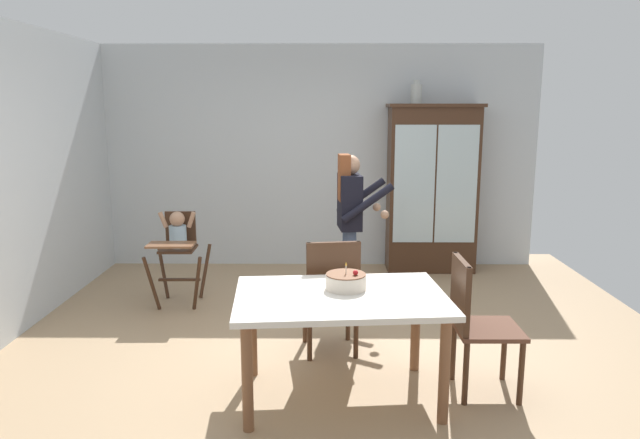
{
  "coord_description": "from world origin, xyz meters",
  "views": [
    {
      "loc": [
        0.07,
        -4.55,
        1.98
      ],
      "look_at": [
        0.03,
        0.7,
        0.95
      ],
      "focal_mm": 32.69,
      "sensor_mm": 36.0,
      "label": 1
    }
  ],
  "objects_px": {
    "china_cabinet": "(432,188)",
    "dining_chair_far_side": "(332,289)",
    "ceramic_vase": "(416,93)",
    "dining_chair_right_end": "(474,316)",
    "birthday_cake": "(346,281)",
    "adult_person": "(350,213)",
    "dining_table": "(341,308)",
    "high_chair_with_toddler": "(178,241)"
  },
  "relations": [
    {
      "from": "ceramic_vase",
      "to": "high_chair_with_toddler",
      "type": "height_order",
      "value": "ceramic_vase"
    },
    {
      "from": "high_chair_with_toddler",
      "to": "adult_person",
      "type": "height_order",
      "value": "adult_person"
    },
    {
      "from": "ceramic_vase",
      "to": "dining_chair_right_end",
      "type": "distance_m",
      "value": 3.48
    },
    {
      "from": "dining_table",
      "to": "dining_chair_far_side",
      "type": "xyz_separation_m",
      "value": [
        -0.05,
        0.69,
        -0.09
      ]
    },
    {
      "from": "dining_table",
      "to": "birthday_cake",
      "type": "relative_size",
      "value": 5.29
    },
    {
      "from": "adult_person",
      "to": "birthday_cake",
      "type": "height_order",
      "value": "adult_person"
    },
    {
      "from": "birthday_cake",
      "to": "china_cabinet",
      "type": "bearing_deg",
      "value": 69.7
    },
    {
      "from": "dining_table",
      "to": "birthday_cake",
      "type": "height_order",
      "value": "birthday_cake"
    },
    {
      "from": "birthday_cake",
      "to": "dining_chair_right_end",
      "type": "xyz_separation_m",
      "value": [
        0.88,
        -0.04,
        -0.24
      ]
    },
    {
      "from": "birthday_cake",
      "to": "dining_chair_right_end",
      "type": "bearing_deg",
      "value": -2.33
    },
    {
      "from": "birthday_cake",
      "to": "dining_chair_far_side",
      "type": "xyz_separation_m",
      "value": [
        -0.09,
        0.57,
        -0.24
      ]
    },
    {
      "from": "ceramic_vase",
      "to": "dining_table",
      "type": "xyz_separation_m",
      "value": [
        -0.95,
        -3.2,
        -1.48
      ]
    },
    {
      "from": "birthday_cake",
      "to": "ceramic_vase",
      "type": "bearing_deg",
      "value": 73.44
    },
    {
      "from": "ceramic_vase",
      "to": "dining_chair_right_end",
      "type": "xyz_separation_m",
      "value": [
        -0.04,
        -3.11,
        -1.56
      ]
    },
    {
      "from": "china_cabinet",
      "to": "dining_table",
      "type": "relative_size",
      "value": 1.35
    },
    {
      "from": "adult_person",
      "to": "dining_chair_far_side",
      "type": "relative_size",
      "value": 1.59
    },
    {
      "from": "dining_chair_right_end",
      "to": "dining_table",
      "type": "bearing_deg",
      "value": 94.9
    },
    {
      "from": "high_chair_with_toddler",
      "to": "adult_person",
      "type": "xyz_separation_m",
      "value": [
        1.71,
        -0.17,
        0.31
      ]
    },
    {
      "from": "ceramic_vase",
      "to": "birthday_cake",
      "type": "distance_m",
      "value": 3.47
    },
    {
      "from": "adult_person",
      "to": "high_chair_with_toddler",
      "type": "bearing_deg",
      "value": 78.72
    },
    {
      "from": "adult_person",
      "to": "dining_chair_right_end",
      "type": "relative_size",
      "value": 1.59
    },
    {
      "from": "ceramic_vase",
      "to": "high_chair_with_toddler",
      "type": "distance_m",
      "value": 3.19
    },
    {
      "from": "china_cabinet",
      "to": "birthday_cake",
      "type": "distance_m",
      "value": 3.28
    },
    {
      "from": "china_cabinet",
      "to": "dining_chair_far_side",
      "type": "relative_size",
      "value": 2.08
    },
    {
      "from": "birthday_cake",
      "to": "high_chair_with_toddler",
      "type": "bearing_deg",
      "value": 131.86
    },
    {
      "from": "dining_table",
      "to": "dining_chair_far_side",
      "type": "relative_size",
      "value": 1.54
    },
    {
      "from": "high_chair_with_toddler",
      "to": "dining_table",
      "type": "distance_m",
      "value": 2.48
    },
    {
      "from": "adult_person",
      "to": "dining_table",
      "type": "bearing_deg",
      "value": 169.95
    },
    {
      "from": "ceramic_vase",
      "to": "adult_person",
      "type": "bearing_deg",
      "value": -119.43
    },
    {
      "from": "dining_chair_right_end",
      "to": "birthday_cake",
      "type": "bearing_deg",
      "value": 87.26
    },
    {
      "from": "dining_chair_far_side",
      "to": "dining_chair_right_end",
      "type": "relative_size",
      "value": 1.0
    },
    {
      "from": "high_chair_with_toddler",
      "to": "birthday_cake",
      "type": "bearing_deg",
      "value": -49.29
    },
    {
      "from": "dining_table",
      "to": "dining_chair_far_side",
      "type": "distance_m",
      "value": 0.69
    },
    {
      "from": "birthday_cake",
      "to": "adult_person",
      "type": "bearing_deg",
      "value": 86.55
    },
    {
      "from": "high_chair_with_toddler",
      "to": "dining_chair_right_end",
      "type": "height_order",
      "value": "dining_chair_right_end"
    },
    {
      "from": "ceramic_vase",
      "to": "dining_chair_far_side",
      "type": "bearing_deg",
      "value": -111.84
    },
    {
      "from": "china_cabinet",
      "to": "high_chair_with_toddler",
      "type": "distance_m",
      "value": 3.05
    },
    {
      "from": "birthday_cake",
      "to": "dining_table",
      "type": "bearing_deg",
      "value": -107.81
    },
    {
      "from": "ceramic_vase",
      "to": "dining_table",
      "type": "relative_size",
      "value": 0.18
    },
    {
      "from": "birthday_cake",
      "to": "dining_chair_far_side",
      "type": "bearing_deg",
      "value": 99.22
    },
    {
      "from": "dining_chair_far_side",
      "to": "birthday_cake",
      "type": "bearing_deg",
      "value": 91.6
    },
    {
      "from": "birthday_cake",
      "to": "dining_chair_far_side",
      "type": "height_order",
      "value": "dining_chair_far_side"
    }
  ]
}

